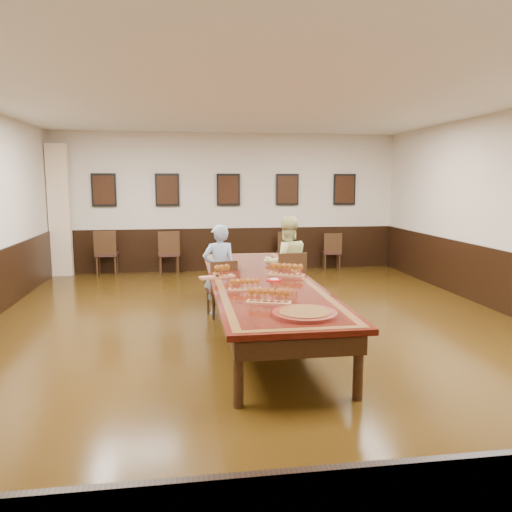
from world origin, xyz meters
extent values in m
cube|color=black|center=(0.00, 0.00, -0.01)|extent=(8.00, 10.00, 0.02)
cube|color=white|center=(0.00, 0.00, 3.21)|extent=(8.00, 10.00, 0.02)
cube|color=beige|center=(0.00, 5.01, 1.60)|extent=(8.00, 0.02, 3.20)
cube|color=beige|center=(0.00, -5.01, 1.60)|extent=(8.00, 0.02, 3.20)
imported|color=teal|center=(-0.51, 0.99, 0.72)|extent=(0.58, 0.44, 1.43)
imported|color=#DCD88A|center=(0.60, 1.13, 0.77)|extent=(0.82, 0.66, 1.54)
cube|color=#CD4469|center=(0.60, 0.25, 0.76)|extent=(0.08, 0.15, 0.01)
cube|color=beige|center=(-3.75, 4.82, 1.45)|extent=(0.45, 0.18, 2.90)
cube|color=black|center=(0.00, 4.98, 0.50)|extent=(7.98, 0.04, 1.00)
cube|color=black|center=(0.00, 0.00, 0.72)|extent=(1.40, 5.00, 0.06)
cube|color=brown|center=(0.00, 0.00, 0.75)|extent=(1.28, 4.88, 0.00)
cube|color=black|center=(0.00, 0.00, 0.75)|extent=(1.10, 4.70, 0.00)
cube|color=black|center=(0.00, 0.00, 0.57)|extent=(1.25, 4.85, 0.18)
cylinder|color=black|center=(-0.58, -2.32, 0.34)|extent=(0.10, 0.10, 0.69)
cylinder|color=black|center=(0.58, -2.32, 0.34)|extent=(0.10, 0.10, 0.69)
cylinder|color=black|center=(-0.58, 2.32, 0.34)|extent=(0.10, 0.10, 0.69)
cylinder|color=black|center=(0.58, 2.32, 0.34)|extent=(0.10, 0.10, 0.69)
cube|color=black|center=(-2.80, 4.94, 1.90)|extent=(0.54, 0.03, 0.74)
cube|color=black|center=(-2.80, 4.92, 1.90)|extent=(0.46, 0.01, 0.64)
cube|color=black|center=(-1.40, 4.94, 1.90)|extent=(0.54, 0.03, 0.74)
cube|color=black|center=(-1.40, 4.92, 1.90)|extent=(0.46, 0.01, 0.64)
cube|color=black|center=(0.00, 4.94, 1.90)|extent=(0.54, 0.03, 0.74)
cube|color=black|center=(0.00, 4.92, 1.90)|extent=(0.46, 0.01, 0.64)
cube|color=black|center=(1.40, 4.94, 1.90)|extent=(0.54, 0.03, 0.74)
cube|color=black|center=(1.40, 4.92, 1.90)|extent=(0.46, 0.01, 0.64)
cube|color=black|center=(2.80, 4.94, 1.90)|extent=(0.54, 0.03, 0.74)
cube|color=black|center=(2.80, 4.92, 1.90)|extent=(0.46, 0.01, 0.64)
cube|color=#985A40|center=(-0.60, 0.16, 0.77)|extent=(0.52, 0.28, 0.03)
cube|color=#985A40|center=(0.39, 0.15, 0.77)|extent=(0.53, 0.36, 0.03)
cube|color=#985A40|center=(-0.31, -0.68, 0.76)|extent=(0.41, 0.13, 0.03)
cube|color=#985A40|center=(-0.14, -1.42, 0.77)|extent=(0.52, 0.31, 0.03)
cylinder|color=#AD0B13|center=(0.16, -0.14, 0.76)|extent=(0.22, 0.22, 0.02)
cylinder|color=silver|center=(0.16, -0.14, 0.77)|extent=(0.12, 0.12, 0.01)
cylinder|color=#501310|center=(0.14, -1.96, 0.77)|extent=(0.74, 0.74, 0.04)
cylinder|color=brown|center=(0.14, -1.96, 0.80)|extent=(0.60, 0.60, 0.01)
camera|label=1|loc=(-1.05, -6.70, 2.09)|focal=35.00mm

